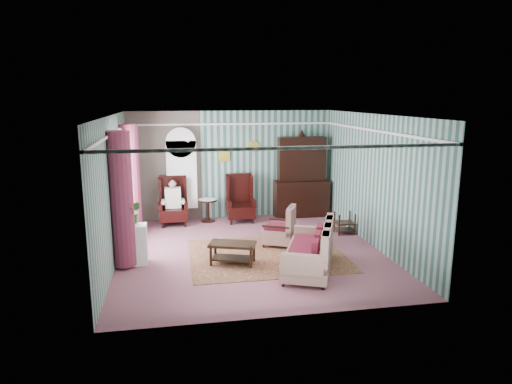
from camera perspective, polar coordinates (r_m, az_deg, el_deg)
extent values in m
plane|color=#824C5A|center=(9.87, -0.71, -7.47)|extent=(6.00, 6.00, 0.00)
cube|color=#345E58|center=(12.42, -3.07, 3.41)|extent=(5.50, 0.02, 2.90)
cube|color=#345E58|center=(6.63, 3.65, -4.02)|extent=(5.50, 0.02, 2.90)
cube|color=#345E58|center=(9.44, -17.43, 0.22)|extent=(0.02, 6.00, 2.90)
cube|color=#345E58|center=(10.31, 14.52, 1.33)|extent=(0.02, 6.00, 2.90)
cube|color=beige|center=(9.33, -0.75, 9.61)|extent=(5.50, 6.00, 0.02)
cube|color=brown|center=(12.31, -11.41, 3.12)|extent=(1.90, 0.01, 2.90)
cube|color=white|center=(9.35, -0.75, 7.46)|extent=(5.50, 6.00, 0.05)
cube|color=white|center=(10.00, -16.89, 1.46)|extent=(0.04, 1.50, 1.90)
cylinder|color=#7F2F49|center=(9.00, -16.46, -0.92)|extent=(0.44, 0.44, 2.60)
cylinder|color=#7F2F49|center=(11.05, -15.37, 1.43)|extent=(0.44, 0.44, 2.60)
cube|color=gold|center=(12.32, -3.99, 4.75)|extent=(0.30, 0.03, 0.38)
cube|color=silver|center=(12.22, -9.25, 1.57)|extent=(0.80, 0.28, 2.24)
cube|color=black|center=(12.57, 5.74, 2.23)|extent=(1.50, 0.56, 2.36)
cube|color=black|center=(11.93, -10.32, -1.14)|extent=(0.76, 0.80, 1.25)
cube|color=black|center=(12.05, -1.98, -0.82)|extent=(0.76, 0.80, 1.25)
cylinder|color=black|center=(12.18, -6.03, -2.32)|extent=(0.50, 0.50, 0.60)
cube|color=black|center=(11.27, 11.00, -3.80)|extent=(0.45, 0.38, 0.54)
cube|color=white|center=(9.37, -15.11, -6.37)|extent=(0.55, 0.35, 0.80)
cube|color=#51241B|center=(9.64, 1.37, -7.90)|extent=(3.20, 2.60, 0.01)
cube|color=beige|center=(8.74, 6.58, -6.87)|extent=(1.75, 2.16, 0.94)
cube|color=beige|center=(10.18, 2.86, -4.18)|extent=(0.97, 0.97, 0.91)
cube|color=black|center=(9.12, -2.95, -7.68)|extent=(1.01, 0.74, 0.43)
imported|color=#285A1C|center=(9.08, -15.72, -2.96)|extent=(0.49, 0.46, 0.43)
imported|color=#174B1C|center=(9.34, -14.98, -2.46)|extent=(0.30, 0.27, 0.44)
imported|color=#1F5119|center=(9.23, -15.50, -2.96)|extent=(0.20, 0.20, 0.35)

